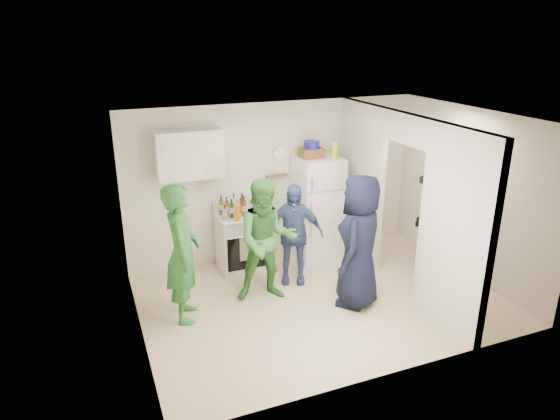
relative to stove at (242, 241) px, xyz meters
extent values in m
plane|color=beige|center=(0.70, -1.37, -0.44)|extent=(4.80, 4.80, 0.00)
plane|color=silver|center=(0.70, 0.33, 0.81)|extent=(4.80, 0.00, 4.80)
plane|color=silver|center=(0.70, -3.07, 0.81)|extent=(4.80, 0.00, 4.80)
plane|color=silver|center=(-1.70, -1.37, 0.81)|extent=(0.00, 3.40, 3.40)
plane|color=silver|center=(3.10, -1.37, 0.81)|extent=(0.00, 3.40, 3.40)
plane|color=white|center=(0.70, -1.37, 2.06)|extent=(4.80, 4.80, 0.00)
cube|color=silver|center=(1.90, -0.27, 0.81)|extent=(0.12, 1.20, 2.50)
cube|color=silver|center=(1.90, -2.47, 0.81)|extent=(0.12, 1.20, 2.50)
cube|color=silver|center=(1.90, -1.37, 1.86)|extent=(0.12, 1.00, 0.40)
cube|color=white|center=(0.00, 0.00, 0.00)|extent=(0.74, 0.61, 0.88)
cube|color=silver|center=(-0.70, 0.15, 1.41)|extent=(0.95, 0.34, 0.70)
cube|color=white|center=(1.27, -0.03, 0.39)|extent=(0.68, 0.66, 1.66)
cube|color=brown|center=(1.17, 0.02, 1.29)|extent=(0.35, 0.25, 0.15)
cylinder|color=navy|center=(1.17, 0.02, 1.42)|extent=(0.24, 0.24, 0.11)
cylinder|color=#D6E213|center=(1.49, -0.13, 1.34)|extent=(0.09, 0.09, 0.25)
cylinder|color=white|center=(0.75, 0.31, 1.26)|extent=(0.22, 0.02, 0.22)
cube|color=olive|center=(0.70, 0.28, 0.91)|extent=(0.35, 0.08, 0.03)
cube|color=black|center=(3.08, -1.17, 1.21)|extent=(0.03, 0.70, 0.80)
cube|color=white|center=(3.06, -1.17, 1.21)|extent=(0.04, 0.76, 0.86)
cube|color=white|center=(3.04, -1.17, 1.56)|extent=(0.04, 0.82, 0.18)
cylinder|color=orange|center=(-0.12, -0.22, 0.56)|extent=(0.09, 0.09, 0.25)
cylinder|color=red|center=(0.22, -0.20, 0.50)|extent=(0.09, 0.09, 0.12)
imported|color=#2E7332|center=(-1.12, -1.10, 0.47)|extent=(0.57, 0.74, 1.81)
imported|color=#377E3C|center=(0.03, -1.02, 0.42)|extent=(0.95, 0.81, 1.71)
imported|color=#39557D|center=(0.55, -0.70, 0.31)|extent=(0.96, 0.68, 1.51)
imported|color=black|center=(1.11, -1.61, 0.47)|extent=(1.04, 1.04, 1.82)
imported|color=black|center=(2.67, -1.18, 0.39)|extent=(0.84, 1.19, 1.66)
cylinder|color=brown|center=(-0.27, 0.13, 0.59)|extent=(0.08, 0.08, 0.30)
cylinder|color=#143E21|center=(-0.16, -0.07, 0.59)|extent=(0.06, 0.06, 0.30)
cylinder|color=silver|center=(-0.07, 0.13, 0.60)|extent=(0.06, 0.06, 0.32)
cylinder|color=brown|center=(0.03, -0.06, 0.60)|extent=(0.08, 0.08, 0.31)
cylinder|color=silver|center=(0.09, 0.17, 0.57)|extent=(0.06, 0.06, 0.25)
cylinder|color=#183714|center=(0.20, 0.04, 0.58)|extent=(0.06, 0.06, 0.28)
cylinder|color=olive|center=(0.28, 0.15, 0.57)|extent=(0.06, 0.06, 0.26)
cylinder|color=#9798A2|center=(-0.29, -0.13, 0.56)|extent=(0.07, 0.07, 0.24)
cylinder|color=#5D4E10|center=(0.05, 0.09, 0.60)|extent=(0.07, 0.07, 0.32)
cylinder|color=#21622B|center=(0.31, -0.11, 0.59)|extent=(0.07, 0.07, 0.31)
cylinder|color=brown|center=(-0.21, 0.03, 0.59)|extent=(0.06, 0.06, 0.30)
camera|label=1|loc=(-2.09, -6.79, 3.09)|focal=32.00mm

